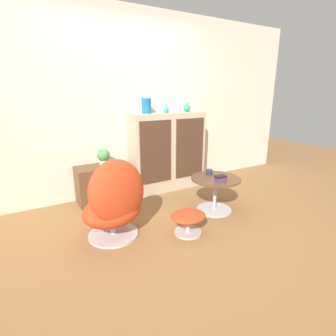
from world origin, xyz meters
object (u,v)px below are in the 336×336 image
at_px(ottoman, 188,218).
at_px(vase_inner_right, 187,108).
at_px(egg_chair, 115,202).
at_px(vase_inner_left, 166,110).
at_px(tv_console, 101,184).
at_px(teacup, 209,172).
at_px(coffee_table, 215,190).
at_px(book_stack, 221,178).
at_px(potted_plant, 103,156).
at_px(sideboard, 167,152).
at_px(vase_leftmost, 146,106).

xyz_separation_m(ottoman, vase_inner_right, (0.87, 1.34, 1.07)).
relative_size(egg_chair, vase_inner_left, 7.04).
bearing_deg(vase_inner_right, egg_chair, -146.70).
bearing_deg(vase_inner_left, tv_console, -179.92).
xyz_separation_m(tv_console, vase_inner_right, (1.42, 0.00, 0.99)).
height_order(vase_inner_right, teacup, vase_inner_right).
bearing_deg(coffee_table, vase_inner_right, 76.52).
bearing_deg(book_stack, potted_plant, 133.06).
xyz_separation_m(vase_inner_right, book_stack, (-0.27, -1.16, -0.76)).
bearing_deg(coffee_table, sideboard, 95.98).
bearing_deg(ottoman, vase_leftmost, 82.63).
bearing_deg(ottoman, tv_console, 112.41).
height_order(vase_leftmost, potted_plant, vase_leftmost).
bearing_deg(coffee_table, vase_inner_left, 96.62).
bearing_deg(potted_plant, coffee_table, -43.04).
bearing_deg(tv_console, book_stack, -45.35).
bearing_deg(vase_inner_right, book_stack, -103.37).
bearing_deg(sideboard, vase_inner_right, 0.62).
relative_size(coffee_table, book_stack, 4.16).
height_order(sideboard, vase_inner_left, vase_inner_left).
relative_size(tv_console, vase_leftmost, 3.05).
relative_size(coffee_table, vase_inner_right, 4.82).
distance_m(vase_inner_right, potted_plant, 1.48).
bearing_deg(teacup, vase_inner_left, 99.98).
bearing_deg(teacup, egg_chair, -173.16).
height_order(tv_console, vase_inner_left, vase_inner_left).
bearing_deg(vase_leftmost, teacup, -61.15).
relative_size(ottoman, vase_leftmost, 1.86).
distance_m(egg_chair, ottoman, 0.80).
bearing_deg(vase_inner_right, potted_plant, -179.97).
xyz_separation_m(potted_plant, book_stack, (1.08, -1.16, -0.16)).
height_order(sideboard, teacup, sideboard).
xyz_separation_m(teacup, book_stack, (-0.06, -0.29, 0.01)).
xyz_separation_m(sideboard, teacup, (0.14, -0.86, -0.12)).
bearing_deg(vase_leftmost, vase_inner_right, 0.00).
xyz_separation_m(tv_console, vase_inner_left, (1.05, 0.00, 0.97)).
xyz_separation_m(tv_console, ottoman, (0.55, -1.33, -0.08)).
height_order(coffee_table, vase_inner_left, vase_inner_left).
relative_size(coffee_table, teacup, 4.74).
relative_size(sideboard, potted_plant, 5.05).
xyz_separation_m(vase_leftmost, book_stack, (0.42, -1.16, -0.81)).
xyz_separation_m(vase_leftmost, vase_inner_left, (0.32, 0.00, -0.06)).
bearing_deg(ottoman, egg_chair, 156.24).
bearing_deg(ottoman, vase_inner_right, 57.06).
bearing_deg(potted_plant, tv_console, -179.34).
xyz_separation_m(sideboard, vase_inner_left, (-0.01, 0.00, 0.63)).
xyz_separation_m(ottoman, potted_plant, (-0.49, 1.33, 0.46)).
bearing_deg(potted_plant, book_stack, -46.94).
height_order(egg_chair, teacup, egg_chair).
relative_size(coffee_table, vase_inner_left, 5.00).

